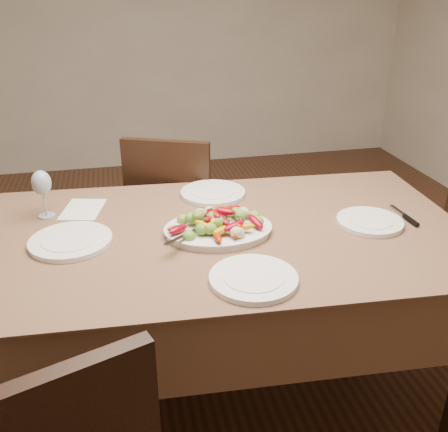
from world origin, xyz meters
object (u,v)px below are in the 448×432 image
dining_table (224,314)px  plate_far (213,193)px  plate_left (71,241)px  wine_glass (43,193)px  chair_far (179,217)px  plate_near (253,279)px  serving_platter (218,231)px  plate_right (370,222)px

dining_table → plate_far: (0.03, 0.35, 0.39)m
plate_left → wine_glass: wine_glass is taller
dining_table → chair_far: bearing=95.8°
dining_table → wine_glass: wine_glass is taller
chair_far → plate_near: 1.16m
dining_table → chair_far: size_ratio=1.94×
dining_table → plate_left: (-0.56, 0.02, 0.39)m
dining_table → wine_glass: bearing=157.2°
chair_far → plate_left: chair_far is taller
chair_far → dining_table: bearing=118.3°
serving_platter → plate_far: 0.37m
chair_far → plate_far: chair_far is taller
chair_far → plate_left: size_ratio=3.24×
dining_table → serving_platter: serving_platter is taller
chair_far → serving_platter: size_ratio=2.44×
dining_table → plate_near: (0.01, -0.36, 0.39)m
plate_left → plate_right: size_ratio=1.16×
dining_table → serving_platter: bearing=-143.8°
plate_left → plate_near: same height
plate_right → wine_glass: size_ratio=1.23×
plate_far → plate_near: (-0.01, -0.71, 0.00)m
dining_table → plate_left: size_ratio=6.28×
dining_table → plate_right: size_ratio=7.28×
dining_table → plate_left: 0.68m
chair_far → plate_right: bearing=150.4°
chair_far → plate_near: size_ratio=3.40×
plate_right → chair_far: bearing=127.8°
plate_left → plate_right: (1.12, -0.09, 0.00)m
serving_platter → plate_right: serving_platter is taller
plate_right → plate_near: size_ratio=0.90×
serving_platter → plate_left: serving_platter is taller
dining_table → plate_left: bearing=177.7°
plate_far → serving_platter: bearing=-98.4°
serving_platter → dining_table: bearing=36.2°
chair_far → wine_glass: 0.85m
chair_far → plate_right: 1.08m
serving_platter → plate_far: (0.05, 0.37, -0.00)m
chair_far → plate_far: (0.10, -0.41, 0.29)m
dining_table → chair_far: (-0.08, 0.76, 0.10)m
plate_left → serving_platter: bearing=-4.6°
plate_far → chair_far: bearing=104.4°
wine_glass → plate_left: bearing=-67.5°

